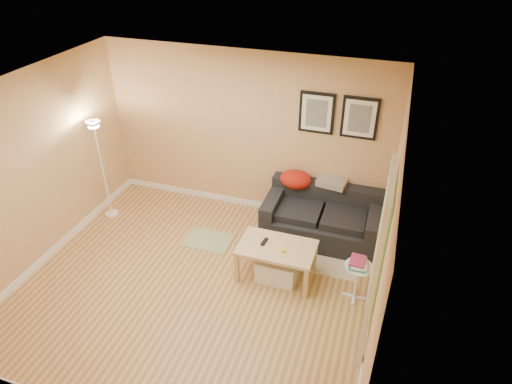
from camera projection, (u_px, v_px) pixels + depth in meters
The scene contains 24 objects.
floor at pixel (197, 284), 5.92m from camera, with size 4.50×4.50×0.00m, color tan.
ceiling at pixel (179, 97), 4.53m from camera, with size 4.50×4.50×0.00m, color white.
wall_back at pixel (245, 134), 6.83m from camera, with size 4.50×4.50×0.00m, color tan.
wall_front at pixel (82, 332), 3.62m from camera, with size 4.50×4.50×0.00m, color tan.
wall_left at pixel (33, 173), 5.82m from camera, with size 4.00×4.00×0.00m, color tan.
wall_right at pixel (385, 240), 4.63m from camera, with size 4.00×4.00×0.00m, color tan.
baseboard_back at pixel (246, 202), 7.49m from camera, with size 4.50×0.02×0.10m, color white.
baseboard_left at pixel (56, 247), 6.49m from camera, with size 0.02×4.00×0.10m, color white.
baseboard_right at pixel (368, 323), 5.30m from camera, with size 0.02×4.00×0.10m, color white.
sofa at pixel (322, 216), 6.59m from camera, with size 1.70×0.90×0.75m, color black, non-canonical shape.
red_throw at pixel (296, 180), 6.72m from camera, with size 0.48×0.36×0.28m, color red, non-canonical shape.
plaid_throw at pixel (331, 182), 6.63m from camera, with size 0.42×0.26×0.10m, color tan, non-canonical shape.
framed_print_left at pixel (317, 113), 6.26m from camera, with size 0.50×0.04×0.60m, color black, non-canonical shape.
framed_print_right at pixel (360, 118), 6.10m from camera, with size 0.50×0.04×0.60m, color black, non-canonical shape.
area_rug at pixel (316, 253), 6.44m from camera, with size 1.25×0.85×0.01m, color beige.
green_runner at pixel (208, 240), 6.70m from camera, with size 0.70×0.50×0.01m, color #668C4C.
coffee_table at pixel (276, 261), 5.93m from camera, with size 1.00×0.61×0.50m, color tan, non-canonical shape.
remote_control at pixel (264, 242), 5.86m from camera, with size 0.05×0.16×0.02m, color black.
tape_roll at pixel (283, 250), 5.71m from camera, with size 0.07×0.07×0.03m, color yellow.
storage_bin at pixel (277, 268), 5.93m from camera, with size 0.54×0.40×0.33m, color white, non-canonical shape.
side_table at pixel (356, 282), 5.58m from camera, with size 0.35×0.35×0.53m, color white, non-canonical shape.
book_stack at pixel (358, 262), 5.43m from camera, with size 0.20×0.27×0.08m, color #2F638D, non-canonical shape.
floor_lamp at pixel (103, 173), 6.87m from camera, with size 0.21×0.21×1.64m, color white, non-canonical shape.
doorway at pixel (375, 269), 4.67m from camera, with size 0.12×1.01×2.13m, color white, non-canonical shape.
Camera 1 is at (2.11, -3.88, 4.20)m, focal length 31.23 mm.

